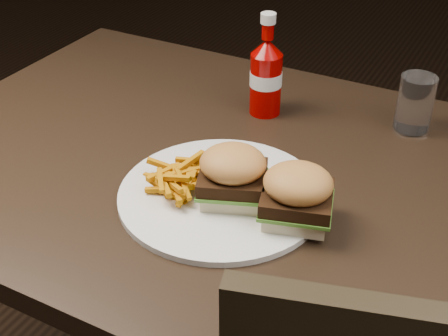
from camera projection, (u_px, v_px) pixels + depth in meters
The scene contains 7 objects.
dining_table at pixel (241, 175), 1.06m from camera, with size 1.20×0.80×0.04m, color black.
plate at pixel (221, 195), 0.97m from camera, with size 0.32×0.32×0.01m, color white.
sandwich_half_a at pixel (233, 192), 0.95m from camera, with size 0.09×0.08×0.02m, color #F5E6B6.
sandwich_half_b at pixel (296, 213), 0.91m from camera, with size 0.09×0.08×0.02m, color beige.
fries_pile at pixel (183, 174), 0.97m from camera, with size 0.10×0.10×0.04m, color orange, non-canonical shape.
ketchup_bottle at pixel (266, 84), 1.18m from camera, with size 0.06×0.06×0.12m, color #910000.
tumbler at pixel (415, 103), 1.12m from camera, with size 0.06×0.06×0.10m, color white.
Camera 1 is at (0.39, -0.79, 1.33)m, focal length 50.00 mm.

